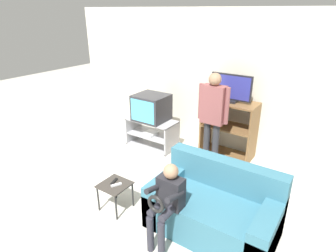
# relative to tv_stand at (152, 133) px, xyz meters

# --- Properties ---
(ground_plane) EXTENTS (18.00, 18.00, 0.00)m
(ground_plane) POSITION_rel_tv_stand_xyz_m (0.73, -2.62, -0.27)
(ground_plane) COLOR beige
(wall_back) EXTENTS (6.40, 0.06, 2.60)m
(wall_back) POSITION_rel_tv_stand_xyz_m (0.73, 0.77, 1.03)
(wall_back) COLOR silver
(wall_back) RESTS_ON ground_plane
(tv_stand) EXTENTS (0.98, 0.50, 0.55)m
(tv_stand) POSITION_rel_tv_stand_xyz_m (0.00, 0.00, 0.00)
(tv_stand) COLOR #A8A8AD
(tv_stand) RESTS_ON ground_plane
(television_main) EXTENTS (0.62, 0.56, 0.50)m
(television_main) POSITION_rel_tv_stand_xyz_m (-0.02, 0.02, 0.53)
(television_main) COLOR #2D2D33
(television_main) RESTS_ON tv_stand
(media_shelf) EXTENTS (0.94, 0.50, 1.06)m
(media_shelf) POSITION_rel_tv_stand_xyz_m (1.41, 0.46, 0.27)
(media_shelf) COLOR brown
(media_shelf) RESTS_ON ground_plane
(television_flat) EXTENTS (0.73, 0.20, 0.49)m
(television_flat) POSITION_rel_tv_stand_xyz_m (1.40, 0.44, 1.02)
(television_flat) COLOR black
(television_flat) RESTS_ON media_shelf
(snack_table) EXTENTS (0.38, 0.38, 0.39)m
(snack_table) POSITION_rel_tv_stand_xyz_m (0.76, -1.84, 0.06)
(snack_table) COLOR #38332D
(snack_table) RESTS_ON ground_plane
(remote_control_black) EXTENTS (0.07, 0.15, 0.02)m
(remote_control_black) POSITION_rel_tv_stand_xyz_m (0.72, -1.80, 0.13)
(remote_control_black) COLOR black
(remote_control_black) RESTS_ON snack_table
(remote_control_white) EXTENTS (0.10, 0.14, 0.02)m
(remote_control_white) POSITION_rel_tv_stand_xyz_m (0.80, -1.85, 0.13)
(remote_control_white) COLOR silver
(remote_control_white) RESTS_ON snack_table
(couch) EXTENTS (1.52, 0.86, 0.84)m
(couch) POSITION_rel_tv_stand_xyz_m (2.04, -1.44, 0.03)
(couch) COLOR teal
(couch) RESTS_ON ground_plane
(person_standing_adult) EXTENTS (0.53, 0.20, 1.66)m
(person_standing_adult) POSITION_rel_tv_stand_xyz_m (1.33, -0.10, 0.74)
(person_standing_adult) COLOR #2D2D33
(person_standing_adult) RESTS_ON ground_plane
(person_seated_child) EXTENTS (0.33, 0.43, 1.00)m
(person_seated_child) POSITION_rel_tv_stand_xyz_m (1.67, -1.94, 0.33)
(person_seated_child) COLOR #2D2D38
(person_seated_child) RESTS_ON ground_plane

